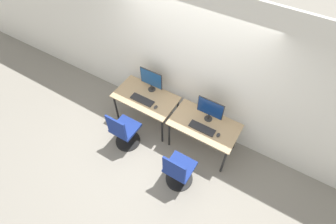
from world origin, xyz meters
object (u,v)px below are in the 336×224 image
Objects in this scene: mouse_right at (218,135)px; keyboard_left at (142,100)px; monitor_right at (210,109)px; office_chair_right at (178,171)px; monitor_left at (151,79)px; office_chair_left at (124,132)px; keyboard_right at (202,128)px; mouse_left at (156,107)px.

keyboard_left is at bearing -179.71° from mouse_right.
monitor_right reaches higher than office_chair_right.
monitor_right is at bearing 11.05° from keyboard_left.
office_chair_left is at bearing -91.83° from monitor_left.
keyboard_left is 1.00× the size of keyboard_right.
keyboard_right is at bearing 1.32° from mouse_left.
keyboard_right is at bearing -14.70° from monitor_left.
office_chair_right is (-0.02, -1.00, -0.60)m from monitor_right.
keyboard_left is 0.50× the size of office_chair_left.
mouse_right is at bearing 20.98° from office_chair_left.
monitor_right is at bearing -3.71° from monitor_left.
keyboard_right is 0.50× the size of office_chair_right.
monitor_left is 1.09m from office_chair_left.
office_chair_left is 10.19× the size of mouse_right.
mouse_right is (0.30, -0.23, -0.25)m from monitor_right.
keyboard_left is 1.29m from monitor_right.
mouse_left is 0.75m from office_chair_left.
mouse_right is at bearing 67.33° from office_chair_right.
monitor_left is at bearing 165.30° from keyboard_right.
office_chair_right is at bearing -41.56° from monitor_left.
keyboard_right is at bearing 88.27° from office_chair_right.
monitor_right is (0.92, 0.27, 0.25)m from mouse_left.
office_chair_left is 1.94× the size of monitor_right.
office_chair_left reaches higher than mouse_right.
office_chair_left is at bearing -121.18° from mouse_left.
monitor_left is 1.03× the size of keyboard_left.
monitor_right is 0.45m from mouse_right.
monitor_left is 1.24m from monitor_right.
office_chair_left is at bearing -92.82° from keyboard_left.
monitor_left is 0.51× the size of office_chair_left.
keyboard_right is 5.08× the size of mouse_right.
monitor_left is at bearing 168.42° from mouse_right.
office_chair_right is (0.90, -0.73, -0.35)m from mouse_left.
keyboard_left and keyboard_right have the same top height.
monitor_left is at bearing 138.44° from office_chair_right.
monitor_right is 0.51× the size of office_chair_right.
keyboard_right is at bearing -177.99° from mouse_right.
office_chair_left is at bearing -155.07° from keyboard_right.
keyboard_right is (1.27, 0.59, 0.34)m from office_chair_left.
mouse_left is 0.92m from keyboard_right.
mouse_left is (0.31, -0.02, 0.01)m from keyboard_left.
monitor_left is 5.24× the size of mouse_left.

